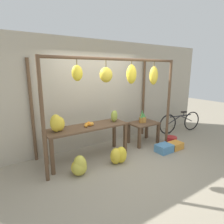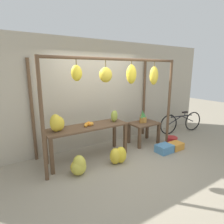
{
  "view_description": "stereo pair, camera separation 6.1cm",
  "coord_description": "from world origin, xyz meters",
  "px_view_note": "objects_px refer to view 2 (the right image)",
  "views": [
    {
      "loc": [
        -2.35,
        -2.98,
        2.05
      ],
      "look_at": [
        0.07,
        0.74,
        1.04
      ],
      "focal_mm": 30.0,
      "sensor_mm": 36.0,
      "label": 1
    },
    {
      "loc": [
        -2.3,
        -3.02,
        2.05
      ],
      "look_at": [
        0.07,
        0.74,
        1.04
      ],
      "focal_mm": 30.0,
      "sensor_mm": 36.0,
      "label": 2
    }
  ],
  "objects_px": {
    "orange_pile": "(89,124)",
    "pineapple_cluster": "(143,118)",
    "banana_pile_on_table": "(57,123)",
    "fruit_crate_white": "(164,149)",
    "banana_pile_ground_left": "(78,167)",
    "blue_bucket": "(172,140)",
    "fruit_crate_purple": "(176,146)",
    "papaya_pile": "(114,116)",
    "banana_pile_ground_right": "(118,155)",
    "parked_bicycle": "(181,122)"
  },
  "relations": [
    {
      "from": "banana_pile_ground_left",
      "to": "blue_bucket",
      "type": "height_order",
      "value": "banana_pile_ground_left"
    },
    {
      "from": "fruit_crate_white",
      "to": "papaya_pile",
      "type": "height_order",
      "value": "papaya_pile"
    },
    {
      "from": "banana_pile_on_table",
      "to": "banana_pile_ground_right",
      "type": "bearing_deg",
      "value": -27.47
    },
    {
      "from": "parked_bicycle",
      "to": "papaya_pile",
      "type": "xyz_separation_m",
      "value": [
        -2.69,
        -0.07,
        0.59
      ]
    },
    {
      "from": "pineapple_cluster",
      "to": "blue_bucket",
      "type": "relative_size",
      "value": 1.09
    },
    {
      "from": "fruit_crate_white",
      "to": "papaya_pile",
      "type": "relative_size",
      "value": 1.38
    },
    {
      "from": "parked_bicycle",
      "to": "banana_pile_on_table",
      "type": "bearing_deg",
      "value": -179.23
    },
    {
      "from": "pineapple_cluster",
      "to": "papaya_pile",
      "type": "bearing_deg",
      "value": -175.47
    },
    {
      "from": "orange_pile",
      "to": "parked_bicycle",
      "type": "height_order",
      "value": "orange_pile"
    },
    {
      "from": "blue_bucket",
      "to": "fruit_crate_purple",
      "type": "bearing_deg",
      "value": -124.3
    },
    {
      "from": "banana_pile_ground_left",
      "to": "papaya_pile",
      "type": "xyz_separation_m",
      "value": [
        1.2,
        0.53,
        0.76
      ]
    },
    {
      "from": "fruit_crate_white",
      "to": "fruit_crate_purple",
      "type": "distance_m",
      "value": 0.41
    },
    {
      "from": "banana_pile_ground_left",
      "to": "blue_bucket",
      "type": "xyz_separation_m",
      "value": [
        2.85,
        0.08,
        -0.07
      ]
    },
    {
      "from": "blue_bucket",
      "to": "banana_pile_ground_left",
      "type": "bearing_deg",
      "value": -178.33
    },
    {
      "from": "banana_pile_on_table",
      "to": "fruit_crate_white",
      "type": "relative_size",
      "value": 0.96
    },
    {
      "from": "orange_pile",
      "to": "blue_bucket",
      "type": "bearing_deg",
      "value": -11.05
    },
    {
      "from": "banana_pile_ground_right",
      "to": "parked_bicycle",
      "type": "relative_size",
      "value": 0.27
    },
    {
      "from": "orange_pile",
      "to": "blue_bucket",
      "type": "distance_m",
      "value": 2.5
    },
    {
      "from": "orange_pile",
      "to": "banana_pile_ground_right",
      "type": "relative_size",
      "value": 0.57
    },
    {
      "from": "fruit_crate_purple",
      "to": "pineapple_cluster",
      "type": "bearing_deg",
      "value": 116.72
    },
    {
      "from": "banana_pile_ground_right",
      "to": "blue_bucket",
      "type": "distance_m",
      "value": 1.93
    },
    {
      "from": "blue_bucket",
      "to": "parked_bicycle",
      "type": "bearing_deg",
      "value": 26.32
    },
    {
      "from": "blue_bucket",
      "to": "fruit_crate_purple",
      "type": "distance_m",
      "value": 0.38
    },
    {
      "from": "blue_bucket",
      "to": "fruit_crate_white",
      "type": "bearing_deg",
      "value": -154.92
    },
    {
      "from": "banana_pile_on_table",
      "to": "parked_bicycle",
      "type": "bearing_deg",
      "value": 0.77
    },
    {
      "from": "pineapple_cluster",
      "to": "orange_pile",
      "type": "bearing_deg",
      "value": -177.58
    },
    {
      "from": "banana_pile_ground_left",
      "to": "blue_bucket",
      "type": "distance_m",
      "value": 2.85
    },
    {
      "from": "fruit_crate_purple",
      "to": "banana_pile_ground_right",
      "type": "bearing_deg",
      "value": 173.93
    },
    {
      "from": "banana_pile_ground_left",
      "to": "fruit_crate_purple",
      "type": "height_order",
      "value": "banana_pile_ground_left"
    },
    {
      "from": "banana_pile_ground_right",
      "to": "fruit_crate_purple",
      "type": "height_order",
      "value": "banana_pile_ground_right"
    },
    {
      "from": "orange_pile",
      "to": "pineapple_cluster",
      "type": "xyz_separation_m",
      "value": [
        1.71,
        0.07,
        -0.11
      ]
    },
    {
      "from": "orange_pile",
      "to": "banana_pile_ground_right",
      "type": "height_order",
      "value": "orange_pile"
    },
    {
      "from": "orange_pile",
      "to": "banana_pile_ground_left",
      "type": "distance_m",
      "value": 0.99
    },
    {
      "from": "banana_pile_ground_left",
      "to": "fruit_crate_purple",
      "type": "xyz_separation_m",
      "value": [
        2.63,
        -0.23,
        -0.08
      ]
    },
    {
      "from": "fruit_crate_white",
      "to": "fruit_crate_purple",
      "type": "bearing_deg",
      "value": -2.98
    },
    {
      "from": "parked_bicycle",
      "to": "banana_pile_ground_right",
      "type": "bearing_deg",
      "value": -167.73
    },
    {
      "from": "orange_pile",
      "to": "blue_bucket",
      "type": "height_order",
      "value": "orange_pile"
    },
    {
      "from": "fruit_crate_white",
      "to": "papaya_pile",
      "type": "xyz_separation_m",
      "value": [
        -1.03,
        0.74,
        0.83
      ]
    },
    {
      "from": "blue_bucket",
      "to": "papaya_pile",
      "type": "height_order",
      "value": "papaya_pile"
    },
    {
      "from": "banana_pile_ground_right",
      "to": "orange_pile",
      "type": "bearing_deg",
      "value": 125.58
    },
    {
      "from": "fruit_crate_white",
      "to": "blue_bucket",
      "type": "distance_m",
      "value": 0.68
    },
    {
      "from": "banana_pile_ground_left",
      "to": "pineapple_cluster",
      "type": "bearing_deg",
      "value": 15.49
    },
    {
      "from": "orange_pile",
      "to": "papaya_pile",
      "type": "relative_size",
      "value": 0.88
    },
    {
      "from": "fruit_crate_white",
      "to": "blue_bucket",
      "type": "relative_size",
      "value": 1.3
    },
    {
      "from": "orange_pile",
      "to": "fruit_crate_white",
      "type": "xyz_separation_m",
      "value": [
        1.72,
        -0.75,
        -0.73
      ]
    },
    {
      "from": "pineapple_cluster",
      "to": "fruit_crate_purple",
      "type": "distance_m",
      "value": 1.13
    },
    {
      "from": "fruit_crate_purple",
      "to": "orange_pile",
      "type": "bearing_deg",
      "value": 160.17
    },
    {
      "from": "fruit_crate_purple",
      "to": "fruit_crate_white",
      "type": "bearing_deg",
      "value": 177.02
    },
    {
      "from": "banana_pile_on_table",
      "to": "banana_pile_ground_left",
      "type": "xyz_separation_m",
      "value": [
        0.21,
        -0.54,
        -0.79
      ]
    },
    {
      "from": "orange_pile",
      "to": "banana_pile_ground_left",
      "type": "height_order",
      "value": "orange_pile"
    }
  ]
}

